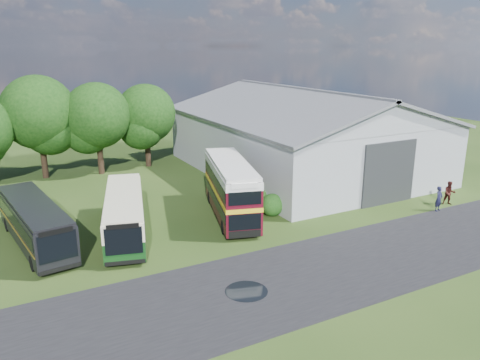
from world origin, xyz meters
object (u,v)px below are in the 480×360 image
bus_green_single (125,213)px  bus_maroon_double (231,189)px  visitor_b (449,193)px  bus_dark_single (35,223)px  visitor_a (439,199)px  storage_shed (300,129)px

bus_green_single → bus_maroon_double: bearing=14.4°
bus_green_single → visitor_b: size_ratio=5.62×
bus_dark_single → visitor_a: (27.46, -7.45, -0.55)m
storage_shed → bus_maroon_double: 15.20m
storage_shed → visitor_a: storage_shed is taller
bus_dark_single → visitor_b: bearing=-21.0°
bus_green_single → bus_maroon_double: bus_maroon_double is taller
visitor_b → storage_shed: bearing=139.5°
bus_maroon_double → visitor_b: (16.32, -5.73, -1.13)m
bus_dark_single → bus_maroon_double: bearing=-12.7°
storage_shed → visitor_a: size_ratio=13.03×
bus_maroon_double → visitor_a: bus_maroon_double is taller
visitor_b → visitor_a: bearing=-128.5°
storage_shed → bus_maroon_double: bearing=-144.2°
visitor_a → visitor_b: bearing=6.5°
bus_green_single → visitor_a: 23.04m
bus_maroon_double → bus_dark_single: (-13.09, 1.08, -0.56)m
bus_green_single → bus_maroon_double: size_ratio=1.06×
storage_shed → bus_maroon_double: (-12.21, -8.80, -2.11)m
bus_dark_single → bus_green_single: bearing=-18.5°
storage_shed → bus_dark_single: bearing=-163.0°
visitor_b → bus_dark_single: bearing=-159.4°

